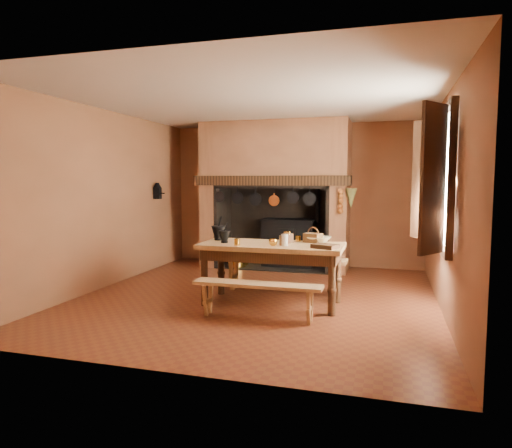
{
  "coord_description": "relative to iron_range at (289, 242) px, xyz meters",
  "views": [
    {
      "loc": [
        1.79,
        -6.26,
        1.69
      ],
      "look_at": [
        -0.11,
        0.3,
        1.04
      ],
      "focal_mm": 32.0,
      "sensor_mm": 36.0,
      "label": 1
    }
  ],
  "objects": [
    {
      "name": "wall_front",
      "position": [
        0.04,
        -5.2,
        0.92
      ],
      "size": [
        5.0,
        0.02,
        2.8
      ],
      "primitive_type": "cube",
      "color": "#935B3A",
      "rests_on": "floor"
    },
    {
      "name": "wall_coffee_mill",
      "position": [
        -2.38,
        -0.9,
        1.03
      ],
      "size": [
        0.23,
        0.16,
        0.31
      ],
      "color": "black",
      "rests_on": "wall_left"
    },
    {
      "name": "mixing_bowl",
      "position": [
        0.93,
        -2.45,
        0.39
      ],
      "size": [
        0.38,
        0.38,
        0.08
      ],
      "primitive_type": "imported",
      "rotation": [
        0.0,
        0.0,
        -0.2
      ],
      "color": "beige",
      "rests_on": "work_table"
    },
    {
      "name": "brass_mug_a",
      "position": [
        -0.06,
        -3.05,
        0.4
      ],
      "size": [
        0.1,
        0.1,
        0.09
      ],
      "primitive_type": "cylinder",
      "rotation": [
        0.0,
        0.0,
        -0.41
      ],
      "color": "gold",
      "rests_on": "work_table"
    },
    {
      "name": "onion_string",
      "position": [
        1.04,
        -0.66,
        0.85
      ],
      "size": [
        0.12,
        0.1,
        0.46
      ],
      "primitive_type": null,
      "color": "#AE6020",
      "rests_on": "chimney_breast"
    },
    {
      "name": "wicker_basket",
      "position": [
        0.85,
        -2.49,
        0.42
      ],
      "size": [
        0.27,
        0.24,
        0.22
      ],
      "rotation": [
        0.0,
        0.0,
        -0.41
      ],
      "color": "#502A18",
      "rests_on": "work_table"
    },
    {
      "name": "work_table",
      "position": [
        0.34,
        -2.76,
        0.22
      ],
      "size": [
        1.93,
        0.86,
        0.84
      ],
      "color": "tan",
      "rests_on": "floor"
    },
    {
      "name": "bench_front",
      "position": [
        0.34,
        -3.47,
        -0.15
      ],
      "size": [
        1.59,
        0.28,
        0.45
      ],
      "color": "tan",
      "rests_on": "floor"
    },
    {
      "name": "iron_range",
      "position": [
        0.0,
        0.0,
        0.0
      ],
      "size": [
        1.12,
        0.55,
        1.6
      ],
      "color": "black",
      "rests_on": "floor"
    },
    {
      "name": "back_wall",
      "position": [
        0.04,
        0.3,
        0.92
      ],
      "size": [
        5.0,
        0.02,
        2.8
      ],
      "primitive_type": "cube",
      "color": "#935B3A",
      "rests_on": "floor"
    },
    {
      "name": "brass_mug_b",
      "position": [
        0.64,
        -2.43,
        0.39
      ],
      "size": [
        0.08,
        0.08,
        0.08
      ],
      "primitive_type": "cylinder",
      "rotation": [
        0.0,
        0.0,
        -0.03
      ],
      "color": "gold",
      "rests_on": "work_table"
    },
    {
      "name": "hanging_pans",
      "position": [
        -0.3,
        -0.64,
        0.88
      ],
      "size": [
        1.92,
        0.29,
        0.27
      ],
      "color": "black",
      "rests_on": "chimney_breast"
    },
    {
      "name": "herb_bunch",
      "position": [
        1.22,
        -0.66,
        0.9
      ],
      "size": [
        0.2,
        0.2,
        0.35
      ],
      "primitive_type": "cone",
      "rotation": [
        3.14,
        0.0,
        0.0
      ],
      "color": "brown",
      "rests_on": "chimney_breast"
    },
    {
      "name": "brass_cup",
      "position": [
        0.4,
        -2.96,
        0.4
      ],
      "size": [
        0.14,
        0.14,
        0.09
      ],
      "primitive_type": "imported",
      "rotation": [
        0.0,
        0.0,
        -0.27
      ],
      "color": "gold",
      "rests_on": "work_table"
    },
    {
      "name": "mortar_small",
      "position": [
        -0.31,
        -2.86,
        0.45
      ],
      "size": [
        0.17,
        0.17,
        0.28
      ],
      "rotation": [
        0.0,
        0.0,
        0.38
      ],
      "color": "black",
      "rests_on": "work_table"
    },
    {
      "name": "coffee_grinder",
      "position": [
        0.52,
        -2.63,
        0.43
      ],
      "size": [
        0.19,
        0.16,
        0.2
      ],
      "rotation": [
        0.0,
        0.0,
        -0.37
      ],
      "color": "#331B10",
      "rests_on": "work_table"
    },
    {
      "name": "bench_back",
      "position": [
        0.34,
        -2.09,
        -0.08
      ],
      "size": [
        1.91,
        0.33,
        0.54
      ],
      "color": "tan",
      "rests_on": "floor"
    },
    {
      "name": "wall_left",
      "position": [
        -2.46,
        -2.45,
        0.92
      ],
      "size": [
        0.02,
        5.5,
        2.8
      ],
      "primitive_type": "cube",
      "color": "#935B3A",
      "rests_on": "floor"
    },
    {
      "name": "ceiling",
      "position": [
        0.04,
        -2.45,
        2.32
      ],
      "size": [
        5.5,
        5.5,
        0.0
      ],
      "primitive_type": "plane",
      "rotation": [
        3.14,
        0.0,
        0.0
      ],
      "color": "silver",
      "rests_on": "back_wall"
    },
    {
      "name": "stoneware_crock",
      "position": [
        0.52,
        -2.88,
        0.42
      ],
      "size": [
        0.11,
        0.11,
        0.13
      ],
      "primitive_type": "cylinder",
      "rotation": [
        0.0,
        0.0,
        0.09
      ],
      "color": "#53391F",
      "rests_on": "work_table"
    },
    {
      "name": "hearth_pans",
      "position": [
        -1.01,
        -0.23,
        -0.39
      ],
      "size": [
        0.51,
        0.62,
        0.2
      ],
      "color": "gold",
      "rests_on": "floor"
    },
    {
      "name": "glass_jar",
      "position": [
        0.55,
        -2.91,
        0.43
      ],
      "size": [
        0.11,
        0.11,
        0.15
      ],
      "primitive_type": "cylinder",
      "rotation": [
        0.0,
        0.0,
        -0.33
      ],
      "color": "beige",
      "rests_on": "work_table"
    },
    {
      "name": "chimney_breast",
      "position": [
        -0.26,
        -0.14,
        1.33
      ],
      "size": [
        2.95,
        0.96,
        2.8
      ],
      "color": "#935B3A",
      "rests_on": "floor"
    },
    {
      "name": "wooden_tray",
      "position": [
        1.09,
        -2.98,
        0.38
      ],
      "size": [
        0.36,
        0.32,
        0.05
      ],
      "primitive_type": "cube",
      "rotation": [
        0.0,
        0.0,
        -0.38
      ],
      "color": "#331B10",
      "rests_on": "work_table"
    },
    {
      "name": "floor",
      "position": [
        0.04,
        -2.45,
        -0.48
      ],
      "size": [
        5.5,
        5.5,
        0.0
      ],
      "primitive_type": "plane",
      "color": "#5F2E16",
      "rests_on": "ground"
    },
    {
      "name": "wall_right",
      "position": [
        2.54,
        -2.45,
        0.92
      ],
      "size": [
        0.02,
        5.5,
        2.8
      ],
      "primitive_type": "cube",
      "color": "#935B3A",
      "rests_on": "floor"
    },
    {
      "name": "window",
      "position": [
        2.39,
        -2.85,
        1.22
      ],
      "size": [
        0.39,
        1.75,
        1.76
      ],
      "color": "white",
      "rests_on": "wall_right"
    },
    {
      "name": "mortar_large",
      "position": [
        -0.49,
        -2.61,
        0.47
      ],
      "size": [
        0.21,
        0.21,
        0.35
      ],
      "rotation": [
        0.0,
        0.0,
        -0.33
      ],
      "color": "black",
      "rests_on": "work_table"
    }
  ]
}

